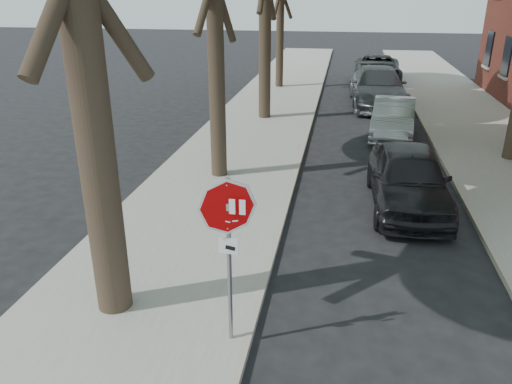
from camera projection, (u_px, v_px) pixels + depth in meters
ground at (276, 349)px, 7.54m from camera, size 120.00×120.00×0.00m
sidewalk_left at (254, 131)px, 18.85m from camera, size 4.00×55.00×0.12m
sidewalk_right at (492, 142)px, 17.50m from camera, size 4.00×55.00×0.12m
curb_left at (308, 133)px, 18.53m from camera, size 0.12×55.00×0.13m
curb_right at (431, 139)px, 17.83m from camera, size 0.12×55.00×0.13m
stop_sign at (228, 231)px, 6.89m from camera, size 0.76×0.34×2.61m
car_a at (408, 178)px, 12.20m from camera, size 1.90×4.48×1.51m
car_b at (393, 118)px, 18.12m from camera, size 1.86×4.24×1.35m
car_c at (378, 87)px, 22.92m from camera, size 2.63×5.94×1.70m
car_d at (378, 70)px, 28.34m from camera, size 2.69×5.56×1.52m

